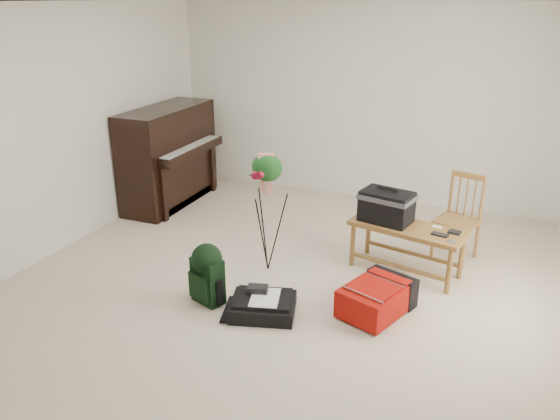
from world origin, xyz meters
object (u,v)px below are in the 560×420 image
at_px(piano, 170,158).
at_px(green_backpack, 207,271).
at_px(dining_chair, 458,219).
at_px(bench, 392,214).
at_px(red_suitcase, 378,295).
at_px(black_duffel, 263,305).
at_px(flower_stand, 267,213).

bearing_deg(piano, green_backpack, -50.62).
distance_m(dining_chair, green_backpack, 2.61).
distance_m(bench, red_suitcase, 0.91).
xyz_separation_m(black_duffel, flower_stand, (-0.29, 0.77, 0.52)).
height_order(bench, dining_chair, dining_chair).
bearing_deg(green_backpack, dining_chair, 62.60).
bearing_deg(black_duffel, piano, 121.70).
bearing_deg(bench, black_duffel, -111.13).
xyz_separation_m(green_backpack, flower_stand, (0.24, 0.77, 0.29)).
bearing_deg(black_duffel, dining_chair, 35.98).
height_order(red_suitcase, green_backpack, green_backpack).
height_order(dining_chair, red_suitcase, dining_chair).
bearing_deg(green_backpack, flower_stand, 92.99).
xyz_separation_m(dining_chair, green_backpack, (-1.92, -1.75, -0.13)).
distance_m(piano, flower_stand, 2.32).
distance_m(bench, dining_chair, 0.80).
height_order(piano, flower_stand, piano).
bearing_deg(piano, red_suitcase, -27.65).
bearing_deg(bench, red_suitcase, -72.25).
relative_size(piano, dining_chair, 1.69).
distance_m(piano, green_backpack, 2.68).
bearing_deg(piano, flower_stand, -33.61).
distance_m(red_suitcase, black_duffel, 0.99).
bearing_deg(black_duffel, green_backpack, 164.73).
bearing_deg(flower_stand, black_duffel, -88.70).
height_order(piano, red_suitcase, piano).
relative_size(bench, dining_chair, 1.31).
relative_size(piano, bench, 1.30).
distance_m(black_duffel, flower_stand, 0.97).
bearing_deg(bench, flower_stand, -145.17).
bearing_deg(flower_stand, bench, 2.86).
distance_m(bench, green_backpack, 1.85).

